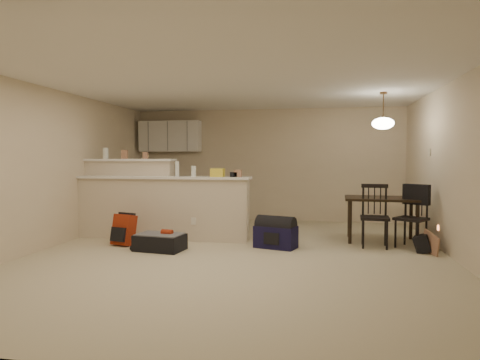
% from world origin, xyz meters
% --- Properties ---
extents(room, '(7.00, 7.02, 2.50)m').
position_xyz_m(room, '(0.00, 0.00, 1.25)').
color(room, beige).
rests_on(room, ground).
extents(breakfast_bar, '(3.08, 0.58, 1.39)m').
position_xyz_m(breakfast_bar, '(-1.76, 0.98, 0.61)').
color(breakfast_bar, beige).
rests_on(breakfast_bar, ground).
extents(upper_cabinets, '(1.40, 0.34, 0.70)m').
position_xyz_m(upper_cabinets, '(-2.20, 3.32, 1.90)').
color(upper_cabinets, white).
rests_on(upper_cabinets, room).
extents(kitchen_counter, '(1.80, 0.60, 0.90)m').
position_xyz_m(kitchen_counter, '(-2.00, 3.19, 0.45)').
color(kitchen_counter, white).
rests_on(kitchen_counter, ground).
extents(thermostat, '(0.02, 0.12, 0.12)m').
position_xyz_m(thermostat, '(2.98, 1.55, 1.50)').
color(thermostat, beige).
rests_on(thermostat, room).
extents(jar, '(0.10, 0.10, 0.20)m').
position_xyz_m(jar, '(-2.65, 1.12, 1.49)').
color(jar, silver).
rests_on(jar, breakfast_bar).
extents(cereal_box, '(0.10, 0.07, 0.16)m').
position_xyz_m(cereal_box, '(-2.29, 1.12, 1.47)').
color(cereal_box, '#A17053').
rests_on(cereal_box, breakfast_bar).
extents(small_box, '(0.08, 0.06, 0.12)m').
position_xyz_m(small_box, '(-1.89, 1.12, 1.45)').
color(small_box, '#A17053').
rests_on(small_box, breakfast_bar).
extents(bottle_a, '(0.07, 0.07, 0.26)m').
position_xyz_m(bottle_a, '(-1.23, 0.90, 1.22)').
color(bottle_a, silver).
rests_on(bottle_a, breakfast_bar).
extents(bottle_b, '(0.06, 0.06, 0.18)m').
position_xyz_m(bottle_b, '(-0.93, 0.90, 1.18)').
color(bottle_b, silver).
rests_on(bottle_b, breakfast_bar).
extents(bag_lump, '(0.22, 0.18, 0.14)m').
position_xyz_m(bag_lump, '(-0.52, 0.90, 1.16)').
color(bag_lump, '#A17053').
rests_on(bag_lump, breakfast_bar).
extents(pouch, '(0.12, 0.10, 0.08)m').
position_xyz_m(pouch, '(-0.24, 0.90, 1.13)').
color(pouch, '#A17053').
rests_on(pouch, breakfast_bar).
extents(extra_item_x, '(0.12, 0.10, 0.12)m').
position_xyz_m(extra_item_x, '(-0.17, 0.90, 1.15)').
color(extra_item_x, '#A17053').
rests_on(extra_item_x, breakfast_bar).
extents(extra_item_y, '(0.05, 0.05, 0.18)m').
position_xyz_m(extra_item_y, '(-0.95, 0.90, 1.18)').
color(extra_item_y, silver).
rests_on(extra_item_y, breakfast_bar).
extents(dining_table, '(1.23, 0.86, 0.75)m').
position_xyz_m(dining_table, '(2.20, 1.36, 0.66)').
color(dining_table, black).
rests_on(dining_table, ground).
extents(pendant_lamp, '(0.36, 0.36, 0.62)m').
position_xyz_m(pendant_lamp, '(2.20, 1.36, 1.99)').
color(pendant_lamp, brown).
rests_on(pendant_lamp, room).
extents(dining_chair_near, '(0.46, 0.44, 0.99)m').
position_xyz_m(dining_chair_near, '(2.03, 0.85, 0.49)').
color(dining_chair_near, black).
rests_on(dining_chair_near, ground).
extents(dining_chair_far, '(0.58, 0.58, 0.97)m').
position_xyz_m(dining_chair_far, '(2.58, 0.91, 0.49)').
color(dining_chair_far, black).
rests_on(dining_chair_far, ground).
extents(suitcase, '(0.77, 0.56, 0.24)m').
position_xyz_m(suitcase, '(-1.22, 0.04, 0.12)').
color(suitcase, black).
rests_on(suitcase, ground).
extents(red_backpack, '(0.37, 0.29, 0.49)m').
position_xyz_m(red_backpack, '(-1.94, 0.31, 0.25)').
color(red_backpack, '#9C2A11').
rests_on(red_backpack, ground).
extents(navy_duffel, '(0.70, 0.51, 0.34)m').
position_xyz_m(navy_duffel, '(0.50, 0.54, 0.17)').
color(navy_duffel, '#121033').
rests_on(navy_duffel, ground).
extents(black_daypack, '(0.29, 0.34, 0.26)m').
position_xyz_m(black_daypack, '(2.69, 0.61, 0.13)').
color(black_daypack, black).
rests_on(black_daypack, ground).
extents(cardboard_sheet, '(0.13, 0.40, 0.31)m').
position_xyz_m(cardboard_sheet, '(2.77, 0.48, 0.16)').
color(cardboard_sheet, '#A17053').
rests_on(cardboard_sheet, ground).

